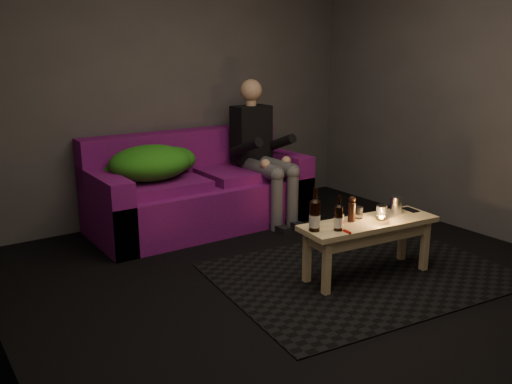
% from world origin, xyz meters
% --- Properties ---
extents(floor, '(4.50, 4.50, 0.00)m').
position_xyz_m(floor, '(0.00, 0.00, 0.00)').
color(floor, black).
rests_on(floor, ground).
extents(room, '(4.50, 4.50, 4.50)m').
position_xyz_m(room, '(0.00, 0.47, 1.64)').
color(room, silver).
rests_on(room, ground).
extents(rug, '(2.27, 1.76, 0.01)m').
position_xyz_m(rug, '(0.43, 0.07, 0.00)').
color(rug, black).
rests_on(rug, floor).
extents(sofa, '(2.04, 0.92, 0.88)m').
position_xyz_m(sofa, '(-0.01, 1.82, 0.32)').
color(sofa, '#650D67').
rests_on(sofa, floor).
extents(green_blanket, '(0.90, 0.61, 0.31)m').
position_xyz_m(green_blanket, '(-0.46, 1.81, 0.66)').
color(green_blanket, '#298919').
rests_on(green_blanket, sofa).
extents(person, '(0.37, 0.85, 1.36)m').
position_xyz_m(person, '(0.60, 1.65, 0.70)').
color(person, black).
rests_on(person, sofa).
extents(coffee_table, '(1.09, 0.45, 0.43)m').
position_xyz_m(coffee_table, '(0.43, 0.02, 0.36)').
color(coffee_table, '#EAC689').
rests_on(coffee_table, rug).
extents(beer_bottle_a, '(0.08, 0.08, 0.30)m').
position_xyz_m(beer_bottle_a, '(-0.04, 0.08, 0.55)').
color(beer_bottle_a, black).
rests_on(beer_bottle_a, coffee_table).
extents(beer_bottle_b, '(0.06, 0.06, 0.25)m').
position_xyz_m(beer_bottle_b, '(0.10, -0.00, 0.53)').
color(beer_bottle_b, black).
rests_on(beer_bottle_b, coffee_table).
extents(salt_shaker, '(0.04, 0.04, 0.08)m').
position_xyz_m(salt_shaker, '(0.19, 0.07, 0.47)').
color(salt_shaker, silver).
rests_on(salt_shaker, coffee_table).
extents(pepper_mill, '(0.05, 0.05, 0.14)m').
position_xyz_m(pepper_mill, '(0.31, 0.09, 0.51)').
color(pepper_mill, black).
rests_on(pepper_mill, coffee_table).
extents(tumbler_back, '(0.10, 0.10, 0.09)m').
position_xyz_m(tumbler_back, '(0.41, 0.12, 0.48)').
color(tumbler_back, white).
rests_on(tumbler_back, coffee_table).
extents(tealight, '(0.06, 0.06, 0.05)m').
position_xyz_m(tealight, '(0.48, -0.05, 0.46)').
color(tealight, white).
rests_on(tealight, coffee_table).
extents(tumbler_front, '(0.09, 0.09, 0.10)m').
position_xyz_m(tumbler_front, '(0.54, 0.01, 0.48)').
color(tumbler_front, white).
rests_on(tumbler_front, coffee_table).
extents(steel_cup, '(0.12, 0.12, 0.13)m').
position_xyz_m(steel_cup, '(0.75, 0.05, 0.50)').
color(steel_cup, silver).
rests_on(steel_cup, coffee_table).
extents(smartphone, '(0.08, 0.14, 0.01)m').
position_xyz_m(smartphone, '(0.89, 0.03, 0.44)').
color(smartphone, black).
rests_on(smartphone, coffee_table).
extents(red_lighter, '(0.03, 0.08, 0.01)m').
position_xyz_m(red_lighter, '(0.12, -0.07, 0.44)').
color(red_lighter, '#B3110B').
rests_on(red_lighter, coffee_table).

